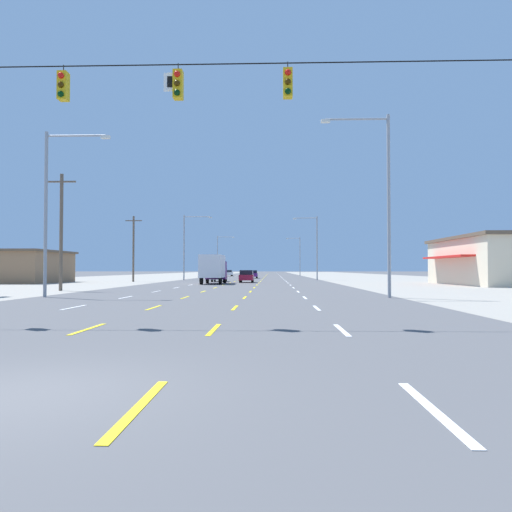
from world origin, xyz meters
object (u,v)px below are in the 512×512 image
sedan_far_left_farther (229,273)px  streetlight_left_row_2 (219,253)px  sedan_inner_left_mid (219,276)px  streetlight_right_row_2 (299,254)px  streetlight_left_row_1 (187,242)px  streetlight_right_row_1 (315,243)px  box_truck_inner_left_nearest (213,268)px  sedan_center_turn_far (253,274)px  streetlight_right_row_0 (382,193)px  hatchback_far_left_midfar (214,274)px  hatchback_center_turn_near (247,276)px  streetlight_left_row_0 (52,202)px

sedan_far_left_farther → streetlight_left_row_2: 6.84m
sedan_inner_left_mid → streetlight_right_row_2: 56.68m
sedan_inner_left_mid → streetlight_left_row_1: bearing=122.5°
streetlight_left_row_1 → streetlight_right_row_1: streetlight_left_row_1 is taller
box_truck_inner_left_nearest → streetlight_left_row_2: streetlight_left_row_2 is taller
sedan_center_turn_far → streetlight_right_row_0: (10.01, -60.18, 5.38)m
sedan_far_left_farther → streetlight_right_row_0: 88.78m
sedan_center_turn_far → streetlight_right_row_2: 32.63m
sedan_center_turn_far → streetlight_right_row_1: 18.46m
hatchback_far_left_midfar → sedan_center_turn_far: (6.62, 3.86, -0.03)m
hatchback_center_turn_near → sedan_inner_left_mid: hatchback_center_turn_near is taller
streetlight_right_row_0 → streetlight_right_row_1: (0.01, 45.43, -0.56)m
hatchback_far_left_midfar → streetlight_left_row_0: bearing=-93.0°
streetlight_right_row_1 → streetlight_left_row_2: size_ratio=0.98×
sedan_center_turn_far → streetlight_left_row_1: bearing=-122.7°
hatchback_center_turn_near → streetlight_right_row_2: streetlight_right_row_2 is taller
sedan_inner_left_mid → hatchback_center_turn_near: bearing=-45.6°
hatchback_center_turn_near → hatchback_far_left_midfar: same height
streetlight_right_row_2 → streetlight_left_row_1: bearing=-113.3°
streetlight_left_row_0 → streetlight_left_row_1: size_ratio=0.99×
streetlight_right_row_2 → sedan_far_left_farther: bearing=-167.1°
sedan_far_left_farther → streetlight_left_row_0: 87.19m
sedan_far_left_farther → streetlight_right_row_0: size_ratio=0.42×
hatchback_far_left_midfar → sedan_center_turn_far: size_ratio=0.87×
sedan_center_turn_far → streetlight_right_row_1: streetlight_right_row_1 is taller
hatchback_far_left_midfar → streetlight_left_row_2: (-2.88, 34.55, 4.94)m
sedan_far_left_farther → streetlight_left_row_2: streetlight_left_row_2 is taller
streetlight_right_row_1 → box_truck_inner_left_nearest: bearing=-124.3°
box_truck_inner_left_nearest → streetlight_right_row_1: 23.53m
streetlight_right_row_1 → streetlight_left_row_2: bearing=113.2°
sedan_center_turn_far → sedan_inner_left_mid: bearing=-98.2°
hatchback_center_turn_near → hatchback_far_left_midfar: (-6.99, 24.22, 0.00)m
sedan_inner_left_mid → streetlight_left_row_0: 36.87m
hatchback_far_left_midfar → box_truck_inner_left_nearest: bearing=-83.3°
sedan_center_turn_far → streetlight_right_row_1: (10.02, -14.74, 4.82)m
hatchback_far_left_midfar → streetlight_left_row_0: size_ratio=0.39×
streetlight_right_row_0 → hatchback_far_left_midfar: bearing=106.5°
hatchback_far_left_midfar → streetlight_right_row_1: 20.45m
sedan_far_left_farther → box_truck_inner_left_nearest: bearing=-86.5°
sedan_center_turn_far → streetlight_right_row_1: size_ratio=0.46×
box_truck_inner_left_nearest → streetlight_right_row_0: 29.65m
sedan_inner_left_mid → streetlight_left_row_1: streetlight_left_row_1 is taller
hatchback_center_turn_near → streetlight_right_row_0: 33.93m
box_truck_inner_left_nearest → hatchback_far_left_midfar: bearing=96.7°
sedan_inner_left_mid → streetlight_right_row_1: streetlight_right_row_1 is taller
hatchback_center_turn_near → streetlight_left_row_1: size_ratio=0.39×
hatchback_far_left_midfar → streetlight_right_row_0: bearing=-73.5°
streetlight_left_row_1 → sedan_center_turn_far: bearing=57.3°
hatchback_center_turn_near → streetlight_left_row_2: size_ratio=0.40×
hatchback_far_left_midfar → streetlight_left_row_0: streetlight_left_row_0 is taller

